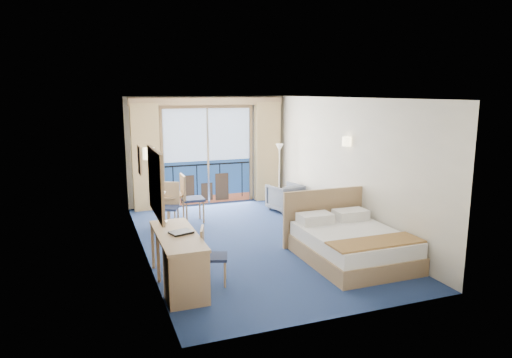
{
  "coord_description": "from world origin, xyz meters",
  "views": [
    {
      "loc": [
        -2.84,
        -7.88,
        2.81
      ],
      "look_at": [
        0.17,
        0.2,
        1.15
      ],
      "focal_mm": 32.0,
      "sensor_mm": 36.0,
      "label": 1
    }
  ],
  "objects_px": {
    "nightstand": "(334,218)",
    "desk": "(184,268)",
    "armchair": "(285,197)",
    "desk_chair": "(209,252)",
    "table_chair_a": "(189,195)",
    "floor_lamp": "(279,159)",
    "table_chair_b": "(169,203)",
    "bed": "(351,243)",
    "round_table": "(168,201)"
  },
  "relations": [
    {
      "from": "desk",
      "to": "bed",
      "type": "bearing_deg",
      "value": 8.52
    },
    {
      "from": "desk_chair",
      "to": "round_table",
      "type": "height_order",
      "value": "desk_chair"
    },
    {
      "from": "armchair",
      "to": "bed",
      "type": "bearing_deg",
      "value": 70.44
    },
    {
      "from": "desk",
      "to": "table_chair_a",
      "type": "relative_size",
      "value": 1.57
    },
    {
      "from": "armchair",
      "to": "table_chair_b",
      "type": "bearing_deg",
      "value": -4.77
    },
    {
      "from": "table_chair_b",
      "to": "nightstand",
      "type": "bearing_deg",
      "value": -2.93
    },
    {
      "from": "nightstand",
      "to": "floor_lamp",
      "type": "xyz_separation_m",
      "value": [
        -0.12,
        2.54,
        0.87
      ]
    },
    {
      "from": "nightstand",
      "to": "armchair",
      "type": "distance_m",
      "value": 1.92
    },
    {
      "from": "round_table",
      "to": "table_chair_a",
      "type": "height_order",
      "value": "table_chair_a"
    },
    {
      "from": "armchair",
      "to": "table_chair_a",
      "type": "bearing_deg",
      "value": -10.3
    },
    {
      "from": "nightstand",
      "to": "round_table",
      "type": "distance_m",
      "value": 3.54
    },
    {
      "from": "bed",
      "to": "armchair",
      "type": "relative_size",
      "value": 2.77
    },
    {
      "from": "nightstand",
      "to": "desk",
      "type": "distance_m",
      "value": 3.96
    },
    {
      "from": "table_chair_a",
      "to": "armchair",
      "type": "bearing_deg",
      "value": -85.21
    },
    {
      "from": "floor_lamp",
      "to": "round_table",
      "type": "xyz_separation_m",
      "value": [
        -2.92,
        -0.73,
        -0.67
      ]
    },
    {
      "from": "bed",
      "to": "desk_chair",
      "type": "distance_m",
      "value": 2.49
    },
    {
      "from": "nightstand",
      "to": "round_table",
      "type": "relative_size",
      "value": 0.81
    },
    {
      "from": "nightstand",
      "to": "desk",
      "type": "relative_size",
      "value": 0.35
    },
    {
      "from": "table_chair_a",
      "to": "round_table",
      "type": "bearing_deg",
      "value": 81.15
    },
    {
      "from": "bed",
      "to": "floor_lamp",
      "type": "height_order",
      "value": "floor_lamp"
    },
    {
      "from": "table_chair_a",
      "to": "floor_lamp",
      "type": "bearing_deg",
      "value": -71.41
    },
    {
      "from": "armchair",
      "to": "nightstand",
      "type": "bearing_deg",
      "value": 82.62
    },
    {
      "from": "desk_chair",
      "to": "round_table",
      "type": "bearing_deg",
      "value": 18.09
    },
    {
      "from": "floor_lamp",
      "to": "desk_chair",
      "type": "xyz_separation_m",
      "value": [
        -2.9,
        -4.13,
        -0.68
      ]
    },
    {
      "from": "armchair",
      "to": "desk_chair",
      "type": "xyz_separation_m",
      "value": [
        -2.78,
        -3.49,
        0.16
      ]
    },
    {
      "from": "nightstand",
      "to": "desk_chair",
      "type": "bearing_deg",
      "value": -152.21
    },
    {
      "from": "desk",
      "to": "round_table",
      "type": "height_order",
      "value": "desk"
    },
    {
      "from": "bed",
      "to": "floor_lamp",
      "type": "xyz_separation_m",
      "value": [
        0.42,
        4.02,
        0.87
      ]
    },
    {
      "from": "armchair",
      "to": "round_table",
      "type": "height_order",
      "value": "armchair"
    },
    {
      "from": "armchair",
      "to": "floor_lamp",
      "type": "relative_size",
      "value": 0.46
    },
    {
      "from": "desk",
      "to": "armchair",
      "type": "bearing_deg",
      "value": 49.88
    },
    {
      "from": "bed",
      "to": "round_table",
      "type": "xyz_separation_m",
      "value": [
        -2.5,
        3.29,
        0.2
      ]
    },
    {
      "from": "desk_chair",
      "to": "armchair",
      "type": "bearing_deg",
      "value": -20.8
    },
    {
      "from": "floor_lamp",
      "to": "desk_chair",
      "type": "bearing_deg",
      "value": -125.06
    },
    {
      "from": "armchair",
      "to": "desk",
      "type": "bearing_deg",
      "value": 35.4
    },
    {
      "from": "desk_chair",
      "to": "floor_lamp",
      "type": "bearing_deg",
      "value": -17.38
    },
    {
      "from": "armchair",
      "to": "floor_lamp",
      "type": "height_order",
      "value": "floor_lamp"
    },
    {
      "from": "desk",
      "to": "floor_lamp",
      "type": "bearing_deg",
      "value": 53.15
    },
    {
      "from": "round_table",
      "to": "table_chair_b",
      "type": "relative_size",
      "value": 0.74
    },
    {
      "from": "round_table",
      "to": "table_chair_a",
      "type": "xyz_separation_m",
      "value": [
        0.44,
        -0.07,
        0.11
      ]
    },
    {
      "from": "desk_chair",
      "to": "table_chair_a",
      "type": "xyz_separation_m",
      "value": [
        0.41,
        3.32,
        0.11
      ]
    },
    {
      "from": "desk_chair",
      "to": "desk",
      "type": "bearing_deg",
      "value": 144.21
    },
    {
      "from": "desk",
      "to": "table_chair_b",
      "type": "relative_size",
      "value": 1.73
    },
    {
      "from": "desk_chair",
      "to": "table_chair_a",
      "type": "distance_m",
      "value": 3.35
    },
    {
      "from": "floor_lamp",
      "to": "table_chair_a",
      "type": "distance_m",
      "value": 2.67
    },
    {
      "from": "bed",
      "to": "floor_lamp",
      "type": "distance_m",
      "value": 4.13
    },
    {
      "from": "floor_lamp",
      "to": "desk",
      "type": "height_order",
      "value": "floor_lamp"
    },
    {
      "from": "armchair",
      "to": "table_chair_b",
      "type": "height_order",
      "value": "table_chair_b"
    },
    {
      "from": "nightstand",
      "to": "desk",
      "type": "height_order",
      "value": "desk"
    },
    {
      "from": "table_chair_a",
      "to": "desk_chair",
      "type": "bearing_deg",
      "value": 173.52
    }
  ]
}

